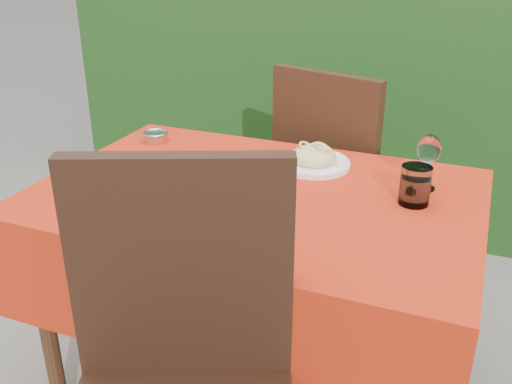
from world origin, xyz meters
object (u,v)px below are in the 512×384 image
at_px(chair_near, 180,378).
at_px(fork, 175,181).
at_px(wine_glass, 429,151).
at_px(chair_far, 337,174).
at_px(pizza_plate, 226,198).
at_px(pasta_plate, 314,159).
at_px(water_glass, 415,187).
at_px(steel_ramekin, 156,137).

bearing_deg(chair_near, fork, 96.75).
xyz_separation_m(wine_glass, fork, (-0.70, -0.23, -0.11)).
height_order(chair_far, pizza_plate, chair_far).
bearing_deg(wine_glass, chair_near, -114.22).
bearing_deg(pasta_plate, fork, -140.60).
height_order(pasta_plate, wine_glass, wine_glass).
distance_m(chair_far, water_glass, 0.71).
distance_m(water_glass, fork, 0.69).
xyz_separation_m(chair_near, chair_far, (-0.01, 1.26, -0.03)).
distance_m(chair_near, pasta_plate, 0.88).
distance_m(water_glass, wine_glass, 0.13).
xyz_separation_m(pizza_plate, wine_glass, (0.48, 0.33, 0.09)).
height_order(water_glass, wine_glass, wine_glass).
height_order(chair_near, water_glass, chair_near).
relative_size(chair_near, fork, 5.34).
distance_m(chair_near, wine_glass, 0.93).
xyz_separation_m(pasta_plate, fork, (-0.34, -0.28, -0.02)).
height_order(chair_far, fork, chair_far).
distance_m(chair_near, water_glass, 0.80).
relative_size(water_glass, wine_glass, 0.66).
height_order(pasta_plate, water_glass, water_glass).
bearing_deg(fork, chair_near, -61.73).
height_order(fork, steel_ramekin, steel_ramekin).
bearing_deg(pizza_plate, wine_glass, 34.04).
xyz_separation_m(chair_far, pizza_plate, (-0.11, -0.78, 0.21)).
height_order(pizza_plate, pasta_plate, pasta_plate).
bearing_deg(steel_ramekin, chair_near, -56.40).
relative_size(chair_far, water_glass, 8.99).
distance_m(chair_far, steel_ramekin, 0.72).
bearing_deg(fork, water_glass, 8.29).
bearing_deg(wine_glass, pasta_plate, 172.07).
relative_size(pasta_plate, water_glass, 2.14).
xyz_separation_m(pizza_plate, pasta_plate, (0.13, 0.38, -0.00)).
height_order(wine_glass, fork, wine_glass).
xyz_separation_m(wine_glass, steel_ramekin, (-0.95, 0.07, -0.10)).
height_order(chair_near, pasta_plate, chair_near).
bearing_deg(chair_near, pizza_plate, 80.59).
relative_size(chair_near, pasta_plate, 4.43).
xyz_separation_m(chair_far, fork, (-0.32, -0.69, 0.19)).
distance_m(pizza_plate, fork, 0.23).
relative_size(pizza_plate, steel_ramekin, 3.99).
bearing_deg(pizza_plate, pasta_plate, 70.66).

